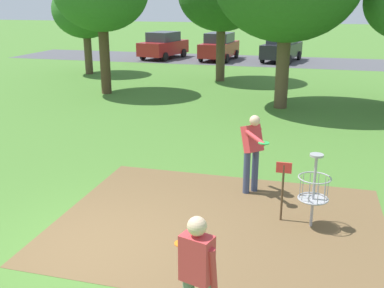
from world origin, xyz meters
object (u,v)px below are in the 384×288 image
(disc_golf_basket, at_px, (310,187))
(player_foreground_watching, at_px, (197,276))
(tree_mid_left, at_px, (85,10))
(parked_car_leftmost, at_px, (163,45))
(parked_car_center_left, at_px, (219,47))
(player_throwing, at_px, (252,149))
(parked_car_center_right, at_px, (282,48))
(frisbee_near_basket, at_px, (181,243))

(disc_golf_basket, xyz_separation_m, player_foreground_watching, (-1.20, -3.47, 0.21))
(tree_mid_left, relative_size, parked_car_leftmost, 1.10)
(tree_mid_left, xyz_separation_m, parked_car_center_left, (5.79, 7.88, -2.50))
(parked_car_center_left, bearing_deg, disc_golf_basket, -74.34)
(disc_golf_basket, height_order, player_throwing, player_throwing)
(player_foreground_watching, bearing_deg, parked_car_center_right, 92.35)
(player_throwing, bearing_deg, disc_golf_basket, -45.44)
(player_foreground_watching, xyz_separation_m, parked_car_center_left, (-5.30, 26.66, -0.05))
(disc_golf_basket, height_order, parked_car_center_right, parked_car_center_right)
(tree_mid_left, bearing_deg, player_foreground_watching, -59.44)
(parked_car_leftmost, distance_m, parked_car_center_right, 8.19)
(player_foreground_watching, relative_size, frisbee_near_basket, 7.15)
(player_throwing, bearing_deg, parked_car_leftmost, 113.00)
(frisbee_near_basket, distance_m, parked_car_center_left, 24.85)
(player_throwing, relative_size, parked_car_leftmost, 0.38)
(player_throwing, bearing_deg, player_foreground_watching, -89.71)
(player_foreground_watching, distance_m, frisbee_near_basket, 2.57)
(parked_car_center_left, height_order, parked_car_center_right, same)
(player_foreground_watching, bearing_deg, parked_car_leftmost, 109.29)
(tree_mid_left, relative_size, parked_car_center_left, 1.14)
(player_foreground_watching, xyz_separation_m, tree_mid_left, (-11.09, 18.78, 2.45))
(parked_car_leftmost, bearing_deg, frisbee_near_basket, -70.84)
(player_foreground_watching, distance_m, player_throwing, 4.71)
(player_foreground_watching, height_order, frisbee_near_basket, player_foreground_watching)
(disc_golf_basket, bearing_deg, parked_car_leftmost, 114.45)
(parked_car_leftmost, xyz_separation_m, parked_car_center_right, (8.18, 0.53, 0.00))
(frisbee_near_basket, bearing_deg, parked_car_center_left, 100.34)
(parked_car_center_left, xyz_separation_m, parked_car_center_right, (4.19, 0.40, 0.00))
(parked_car_center_left, relative_size, parked_car_center_right, 0.97)
(parked_car_leftmost, bearing_deg, parked_car_center_right, 3.70)
(frisbee_near_basket, height_order, parked_car_center_right, parked_car_center_right)
(player_foreground_watching, relative_size, parked_car_center_right, 0.38)
(tree_mid_left, bearing_deg, parked_car_center_left, 53.73)
(player_foreground_watching, distance_m, tree_mid_left, 21.95)
(player_foreground_watching, relative_size, parked_car_center_left, 0.40)
(player_foreground_watching, bearing_deg, frisbee_near_basket, 110.76)
(parked_car_leftmost, height_order, parked_car_center_left, same)
(parked_car_leftmost, relative_size, parked_car_center_right, 1.00)
(player_throwing, height_order, tree_mid_left, tree_mid_left)
(disc_golf_basket, height_order, player_foreground_watching, player_foreground_watching)
(disc_golf_basket, bearing_deg, parked_car_center_left, 105.66)
(disc_golf_basket, relative_size, parked_car_leftmost, 0.31)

